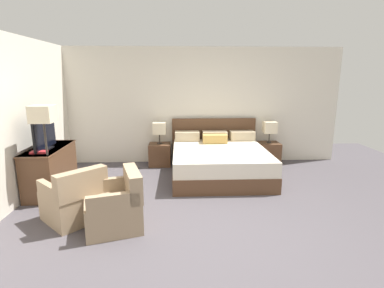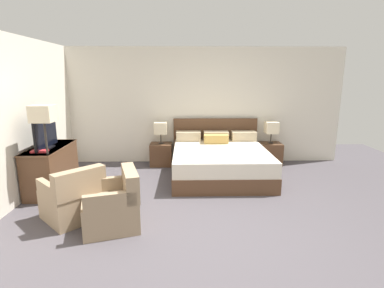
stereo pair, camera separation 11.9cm
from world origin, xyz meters
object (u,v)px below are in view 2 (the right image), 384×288
(armchair_by_window, at_px, (74,199))
(table_lamp_right, at_px, (272,128))
(bed, at_px, (220,160))
(table_lamp_left, at_px, (161,128))
(nightstand_left, at_px, (161,154))
(floor_lamp, at_px, (44,122))
(nightstand_right, at_px, (270,154))
(dresser, at_px, (52,168))
(armchair_companion, at_px, (114,206))
(book_red_cover, at_px, (40,151))
(tv, at_px, (46,134))

(armchair_by_window, bearing_deg, table_lamp_right, 36.69)
(bed, relative_size, table_lamp_left, 4.32)
(nightstand_left, distance_m, floor_lamp, 2.70)
(nightstand_left, bearing_deg, nightstand_right, 0.00)
(nightstand_right, bearing_deg, floor_lamp, -153.82)
(dresser, bearing_deg, nightstand_left, 39.84)
(dresser, bearing_deg, table_lamp_left, 39.87)
(nightstand_right, distance_m, floor_lamp, 4.55)
(bed, xyz_separation_m, armchair_companion, (-1.61, -2.05, -0.02))
(book_red_cover, xyz_separation_m, armchair_companion, (1.34, -0.95, -0.50))
(table_lamp_left, height_order, tv, tv)
(table_lamp_right, xyz_separation_m, floor_lamp, (-3.98, -1.96, 0.44))
(dresser, xyz_separation_m, book_red_cover, (0.01, -0.36, 0.39))
(tv, height_order, armchair_by_window, tv)
(armchair_companion, bearing_deg, table_lamp_left, 81.84)
(bed, relative_size, nightstand_right, 4.23)
(tv, height_order, armchair_companion, tv)
(dresser, height_order, book_red_cover, book_red_cover)
(bed, bearing_deg, nightstand_left, 148.89)
(nightstand_left, relative_size, table_lamp_right, 1.02)
(bed, height_order, armchair_companion, bed)
(nightstand_left, bearing_deg, floor_lamp, -128.58)
(table_lamp_left, relative_size, table_lamp_right, 1.00)
(bed, height_order, dresser, bed)
(table_lamp_right, bearing_deg, armchair_companion, -135.40)
(nightstand_left, distance_m, table_lamp_left, 0.58)
(table_lamp_right, bearing_deg, tv, -159.59)
(bed, relative_size, floor_lamp, 1.35)
(nightstand_left, bearing_deg, book_red_cover, -133.63)
(armchair_companion, xyz_separation_m, floor_lamp, (-1.16, 0.82, 0.98))
(bed, bearing_deg, floor_lamp, -156.12)
(bed, xyz_separation_m, book_red_cover, (-2.95, -1.10, 0.48))
(tv, xyz_separation_m, book_red_cover, (0.01, -0.28, -0.23))
(bed, bearing_deg, armchair_by_window, -140.58)
(table_lamp_right, xyz_separation_m, dresser, (-4.17, -1.46, -0.43))
(nightstand_left, relative_size, armchair_companion, 0.57)
(tv, bearing_deg, bed, 15.49)
(nightstand_left, xyz_separation_m, dresser, (-1.75, -1.46, 0.15))
(nightstand_left, bearing_deg, table_lamp_right, 0.03)
(bed, height_order, nightstand_right, bed)
(nightstand_left, relative_size, armchair_by_window, 0.50)
(table_lamp_left, relative_size, tv, 0.63)
(nightstand_right, relative_size, tv, 0.64)
(bed, relative_size, nightstand_left, 4.23)
(floor_lamp, bearing_deg, book_red_cover, 144.54)
(tv, bearing_deg, table_lamp_left, 41.56)
(floor_lamp, bearing_deg, dresser, 111.20)
(armchair_by_window, distance_m, floor_lamp, 1.27)
(dresser, bearing_deg, bed, 13.89)
(table_lamp_left, bearing_deg, nightstand_left, -90.00)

